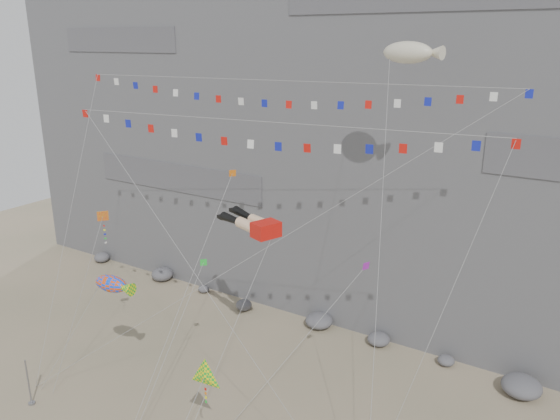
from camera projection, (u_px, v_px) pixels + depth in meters
name	position (u px, v px, depth m)	size (l,w,h in m)	color
cliff	(392.00, 50.00, 56.38)	(80.00, 28.00, 50.00)	slate
talus_boulders	(319.00, 321.00, 51.52)	(60.00, 3.00, 1.20)	slate
anchor_pole_left	(28.00, 382.00, 40.20)	(0.12, 0.12, 3.76)	gray
legs_kite	(252.00, 224.00, 41.01)	(8.01, 18.68, 20.56)	red
flag_banner_upper	(276.00, 81.00, 39.25)	(33.26, 15.14, 30.13)	red
flag_banner_lower	(264.00, 122.00, 33.59)	(28.61, 6.83, 23.89)	red
harlequin_kite	(103.00, 217.00, 40.32)	(3.30, 5.44, 14.60)	red
fish_windsock	(111.00, 284.00, 39.87)	(7.28, 4.28, 10.89)	#E9490B
delta_kite	(204.00, 377.00, 32.84)	(2.42, 5.58, 8.69)	yellow
blimp_windsock	(407.00, 53.00, 36.16)	(6.60, 15.10, 29.07)	beige
small_kite_a	(230.00, 179.00, 39.93)	(1.15, 14.23, 21.45)	orange
small_kite_b	(363.00, 270.00, 34.95)	(7.61, 11.45, 17.68)	purple
small_kite_c	(202.00, 267.00, 38.42)	(1.48, 10.96, 15.08)	green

